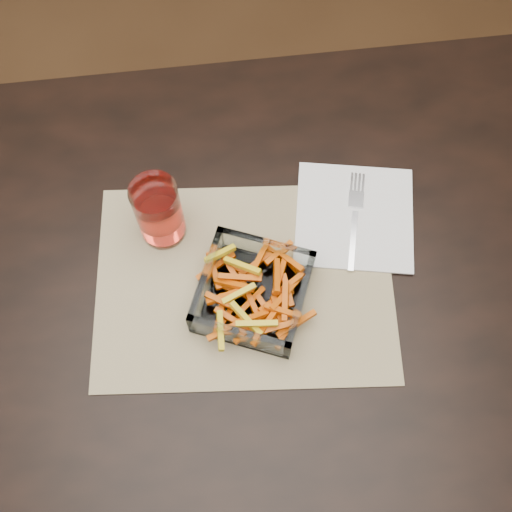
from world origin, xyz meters
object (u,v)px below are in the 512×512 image
(dining_table, at_px, (246,317))
(glass_bowl, at_px, (253,293))
(tumbler, at_px, (159,213))
(fork, at_px, (355,217))

(dining_table, xyz_separation_m, glass_bowl, (0.01, -0.00, 0.12))
(tumbler, bearing_deg, dining_table, -48.85)
(dining_table, bearing_deg, glass_bowl, -6.33)
(glass_bowl, relative_size, tumbler, 1.60)
(dining_table, height_order, fork, fork)
(glass_bowl, height_order, tumbler, tumbler)
(glass_bowl, bearing_deg, tumbler, 133.63)
(glass_bowl, distance_m, tumbler, 0.18)
(glass_bowl, xyz_separation_m, fork, (0.18, 0.11, -0.02))
(dining_table, relative_size, tumbler, 12.89)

